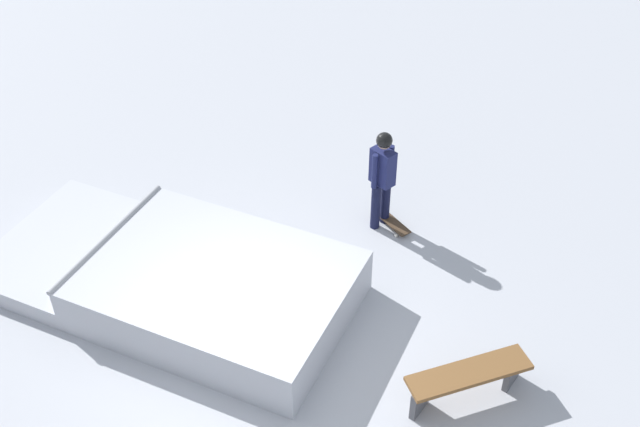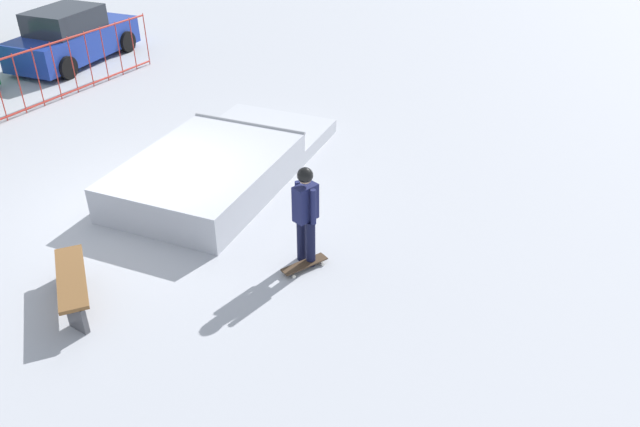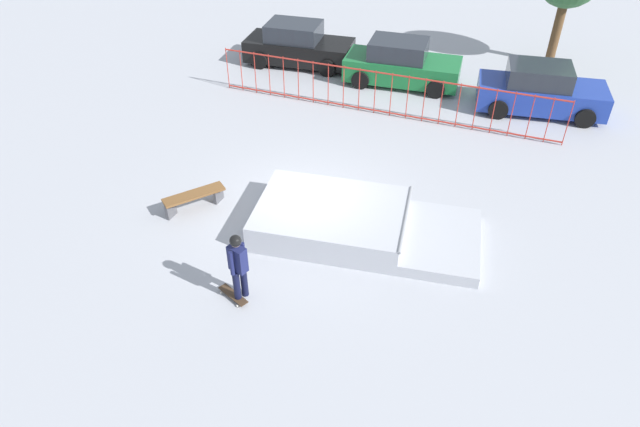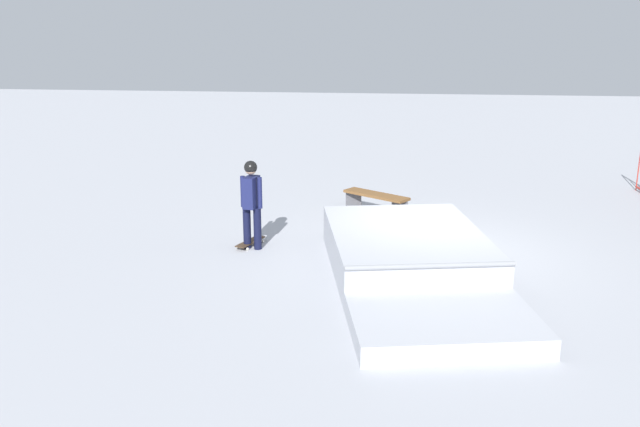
# 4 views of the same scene
# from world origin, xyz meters

# --- Properties ---
(ground_plane) EXTENTS (60.00, 60.00, 0.00)m
(ground_plane) POSITION_xyz_m (0.00, 0.00, 0.00)
(ground_plane) COLOR #A8AAB2
(skate_ramp) EXTENTS (5.80, 3.60, 0.74)m
(skate_ramp) POSITION_xyz_m (1.39, -0.37, 0.32)
(skate_ramp) COLOR #B0B3BB
(skate_ramp) RESTS_ON ground
(skater) EXTENTS (0.42, 0.43, 1.73)m
(skater) POSITION_xyz_m (0.10, -3.40, 1.01)
(skater) COLOR black
(skater) RESTS_ON ground
(skateboard) EXTENTS (0.82, 0.47, 0.09)m
(skateboard) POSITION_xyz_m (-0.07, -3.48, 0.08)
(skateboard) COLOR #3F2D1E
(skateboard) RESTS_ON ground
(perimeter_fence) EXTENTS (11.47, 0.78, 1.50)m
(perimeter_fence) POSITION_xyz_m (-0.00, 5.88, 0.77)
(perimeter_fence) COLOR #B22D23
(perimeter_fence) RESTS_ON ground
(park_bench) EXTENTS (1.24, 1.54, 0.48)m
(park_bench) POSITION_xyz_m (-2.65, -1.12, 0.36)
(park_bench) COLOR brown
(park_bench) RESTS_ON ground
(parked_car_black) EXTENTS (4.32, 2.43, 1.60)m
(parked_car_black) POSITION_xyz_m (-4.43, 8.56, 0.72)
(parked_car_black) COLOR black
(parked_car_black) RESTS_ON ground
(parked_car_green) EXTENTS (4.30, 2.37, 1.60)m
(parked_car_green) POSITION_xyz_m (-0.22, 8.48, 0.72)
(parked_car_green) COLOR #196B33
(parked_car_green) RESTS_ON ground
(parked_car_blue) EXTENTS (4.36, 2.56, 1.60)m
(parked_car_blue) POSITION_xyz_m (4.66, 8.29, 0.72)
(parked_car_blue) COLOR #1E3899
(parked_car_blue) RESTS_ON ground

